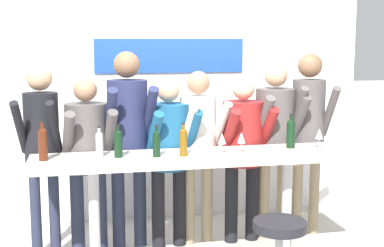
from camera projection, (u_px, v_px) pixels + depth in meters
name	position (u px, v px, depth m)	size (l,w,h in m)	color
back_wall	(168.00, 99.00, 5.81)	(4.32, 0.12, 2.63)	white
tasting_table	(194.00, 171.00, 4.54)	(2.72, 0.57, 1.00)	silver
person_far_left	(42.00, 138.00, 4.70)	(0.41, 0.55, 1.74)	#23283D
person_left	(87.00, 147.00, 4.81)	(0.51, 0.59, 1.62)	#23283D
person_center_left	(128.00, 128.00, 4.92)	(0.47, 0.60, 1.85)	#23283D
person_center	(169.00, 146.00, 4.96)	(0.51, 0.59, 1.60)	black
person_center_right	(199.00, 138.00, 5.07)	(0.47, 0.58, 1.67)	gray
person_right	(243.00, 143.00, 5.11)	(0.50, 0.57, 1.60)	black
person_far_right	(275.00, 132.00, 5.21)	(0.47, 0.56, 1.73)	gray
person_rightmost	(308.00, 122.00, 5.27)	(0.42, 0.56, 1.83)	gray
wine_bottle_0	(99.00, 143.00, 4.40)	(0.06, 0.06, 0.26)	#B7BCC1
wine_bottle_1	(43.00, 142.00, 4.26)	(0.07, 0.07, 0.33)	#4C1E0F
wine_bottle_2	(156.00, 142.00, 4.40)	(0.06, 0.06, 0.27)	black
wine_bottle_3	(183.00, 141.00, 4.43)	(0.06, 0.06, 0.28)	brown
wine_bottle_4	(118.00, 142.00, 4.38)	(0.07, 0.07, 0.27)	black
wine_bottle_5	(291.00, 132.00, 4.77)	(0.08, 0.08, 0.31)	black
wine_glass_0	(222.00, 139.00, 4.52)	(0.07, 0.07, 0.18)	silver
wine_glass_1	(241.00, 138.00, 4.55)	(0.07, 0.07, 0.18)	silver
wine_glass_2	(319.00, 134.00, 4.75)	(0.07, 0.07, 0.18)	silver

